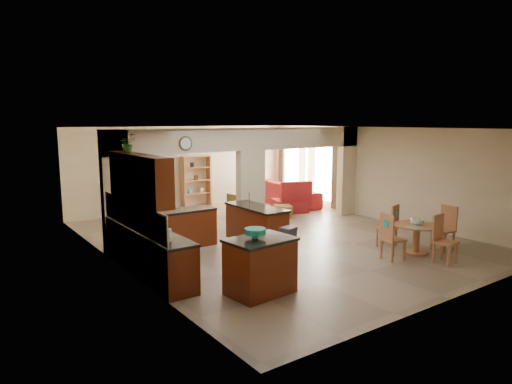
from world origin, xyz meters
TOP-DOWN VIEW (x-y plane):
  - floor at (0.00, 0.00)m, footprint 10.00×10.00m
  - ceiling at (0.00, 0.00)m, footprint 10.00×10.00m
  - wall_back at (0.00, 5.00)m, footprint 8.00×0.00m
  - wall_front at (0.00, -5.00)m, footprint 8.00×0.00m
  - wall_left at (-4.00, 0.00)m, footprint 0.00×10.00m
  - wall_right at (4.00, 0.00)m, footprint 0.00×10.00m
  - partition_left_pier at (-3.70, 1.00)m, footprint 0.60×0.25m
  - partition_center_pier at (0.00, 1.00)m, footprint 0.80×0.25m
  - partition_right_pier at (3.70, 1.00)m, footprint 0.60×0.25m
  - partition_header at (0.00, 1.00)m, footprint 8.00×0.25m
  - kitchen_counter at (-3.26, -0.25)m, footprint 2.52×3.29m
  - upper_cabinets at (-3.82, -0.80)m, footprint 0.35×2.40m
  - peninsula at (-0.60, -0.11)m, footprint 0.70×1.85m
  - wall_clock at (-2.00, 0.85)m, footprint 0.34×0.03m
  - rug at (1.20, 2.10)m, footprint 1.60×1.30m
  - fireplace at (-1.60, 4.83)m, footprint 1.60×0.35m
  - shelving_unit at (0.35, 4.82)m, footprint 1.00×0.32m
  - window_a at (3.97, 2.30)m, footprint 0.02×0.90m
  - window_b at (3.97, 4.00)m, footprint 0.02×0.90m
  - glazed_door at (3.97, 3.15)m, footprint 0.02×0.70m
  - drape_a_left at (3.93, 1.70)m, footprint 0.10×0.28m
  - drape_a_right at (3.93, 2.90)m, footprint 0.10×0.28m
  - drape_b_left at (3.93, 3.40)m, footprint 0.10×0.28m
  - drape_b_right at (3.93, 4.60)m, footprint 0.10×0.28m
  - ceiling_fan at (1.50, 3.00)m, footprint 1.00×1.00m
  - kitchen_island at (-2.50, -2.91)m, footprint 1.21×0.91m
  - teal_bowl at (-2.57, -2.85)m, footprint 0.37×0.37m
  - trash_can at (-0.80, -1.60)m, footprint 0.36×0.33m
  - dining_table at (1.78, -3.02)m, footprint 1.00×1.00m
  - fruit_bowl at (1.71, -3.05)m, footprint 0.29×0.29m
  - sofa at (3.30, 3.44)m, footprint 2.98×1.53m
  - chaise at (2.49, 2.36)m, footprint 1.26×1.14m
  - armchair at (0.81, 2.49)m, footprint 0.93×0.95m
  - ottoman at (1.83, 1.88)m, footprint 0.66×0.66m
  - plant at (-3.82, -0.25)m, footprint 0.42×0.40m
  - chair_north at (1.79, -2.28)m, footprint 0.53×0.53m
  - chair_east at (2.68, -3.16)m, footprint 0.44×0.43m
  - chair_south at (1.68, -3.70)m, footprint 0.46×0.46m
  - chair_west at (0.90, -2.98)m, footprint 0.49×0.49m

SIDE VIEW (x-z plane):
  - floor at x=0.00m, z-range 0.00..0.00m
  - rug at x=1.20m, z-range 0.00..0.01m
  - ottoman at x=1.83m, z-range 0.00..0.36m
  - chaise at x=2.49m, z-range 0.00..0.42m
  - trash_can at x=-0.80m, z-range 0.00..0.64m
  - armchair at x=0.81m, z-range 0.00..0.78m
  - sofa at x=3.30m, z-range 0.00..0.83m
  - peninsula at x=-0.60m, z-range 0.00..0.91m
  - kitchen_counter at x=-3.26m, z-range -0.27..1.20m
  - dining_table at x=1.78m, z-range 0.12..0.81m
  - kitchen_island at x=-2.50m, z-range 0.00..0.99m
  - chair_north at x=1.79m, z-range 0.04..1.07m
  - chair_east at x=2.68m, z-range 0.04..1.07m
  - chair_south at x=1.68m, z-range 0.04..1.07m
  - chair_west at x=0.90m, z-range 0.04..1.07m
  - fireplace at x=-1.60m, z-range 0.01..1.21m
  - fruit_bowl at x=1.71m, z-range 0.68..0.84m
  - shelving_unit at x=0.35m, z-range 0.00..1.80m
  - glazed_door at x=3.97m, z-range 0.00..2.10m
  - teal_bowl at x=-2.57m, z-range 0.99..1.16m
  - partition_center_pier at x=0.00m, z-range 0.00..2.20m
  - drape_a_left at x=3.93m, z-range 0.05..2.35m
  - drape_a_right at x=3.93m, z-range 0.05..2.35m
  - drape_b_left at x=3.93m, z-range 0.05..2.35m
  - drape_b_right at x=3.93m, z-range 0.05..2.35m
  - window_a at x=3.97m, z-range 0.25..2.15m
  - window_b at x=3.97m, z-range 0.25..2.15m
  - partition_left_pier at x=-3.70m, z-range 0.00..2.80m
  - partition_right_pier at x=3.70m, z-range 0.00..2.80m
  - wall_back at x=0.00m, z-range -2.60..5.40m
  - wall_front at x=0.00m, z-range -2.60..5.40m
  - wall_left at x=-4.00m, z-range -3.60..6.40m
  - wall_right at x=4.00m, z-range -3.60..6.40m
  - upper_cabinets at x=-3.82m, z-range 1.47..2.37m
  - wall_clock at x=-2.00m, z-range 2.28..2.62m
  - partition_header at x=0.00m, z-range 2.20..2.80m
  - plant at x=-3.82m, z-range 2.37..2.74m
  - ceiling_fan at x=1.50m, z-range 2.51..2.61m
  - ceiling at x=0.00m, z-range 2.80..2.80m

